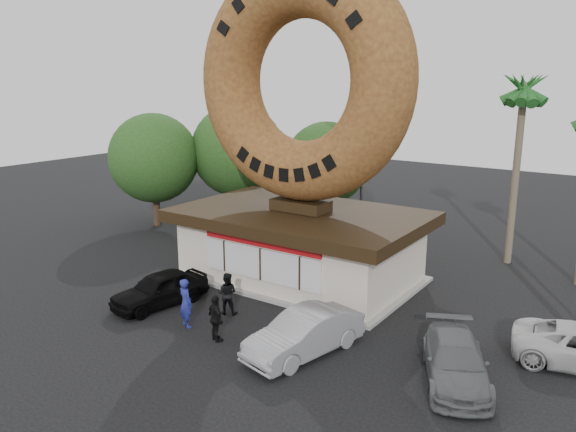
{
  "coord_description": "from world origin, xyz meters",
  "views": [
    {
      "loc": [
        13.78,
        -15.02,
        9.26
      ],
      "look_at": [
        0.67,
        4.0,
        3.53
      ],
      "focal_mm": 35.0,
      "sensor_mm": 36.0,
      "label": 1
    }
  ],
  "objects_px": {
    "person_right": "(216,319)",
    "car_silver": "(304,333)",
    "person_center": "(227,293)",
    "donut_shop": "(300,242)",
    "street_lamp": "(365,157)",
    "car_grey": "(456,361)",
    "giant_donut": "(301,81)",
    "person_left": "(186,303)",
    "car_black": "(160,289)"
  },
  "relations": [
    {
      "from": "person_right",
      "to": "person_center",
      "type": "bearing_deg",
      "value": -35.52
    },
    {
      "from": "person_center",
      "to": "car_grey",
      "type": "height_order",
      "value": "person_center"
    },
    {
      "from": "person_center",
      "to": "car_black",
      "type": "xyz_separation_m",
      "value": [
        -2.88,
        -0.92,
        -0.15
      ]
    },
    {
      "from": "donut_shop",
      "to": "street_lamp",
      "type": "distance_m",
      "value": 10.54
    },
    {
      "from": "donut_shop",
      "to": "car_grey",
      "type": "bearing_deg",
      "value": -28.71
    },
    {
      "from": "car_grey",
      "to": "person_right",
      "type": "bearing_deg",
      "value": 170.47
    },
    {
      "from": "giant_donut",
      "to": "car_silver",
      "type": "height_order",
      "value": "giant_donut"
    },
    {
      "from": "giant_donut",
      "to": "car_grey",
      "type": "bearing_deg",
      "value": -28.78
    },
    {
      "from": "street_lamp",
      "to": "person_left",
      "type": "relative_size",
      "value": 4.17
    },
    {
      "from": "person_left",
      "to": "car_silver",
      "type": "height_order",
      "value": "person_left"
    },
    {
      "from": "person_right",
      "to": "donut_shop",
      "type": "bearing_deg",
      "value": -58.01
    },
    {
      "from": "car_silver",
      "to": "car_grey",
      "type": "relative_size",
      "value": 1.01
    },
    {
      "from": "person_left",
      "to": "car_silver",
      "type": "xyz_separation_m",
      "value": [
        4.89,
        0.72,
        -0.21
      ]
    },
    {
      "from": "giant_donut",
      "to": "car_black",
      "type": "xyz_separation_m",
      "value": [
        -3.03,
        -6.03,
        -8.38
      ]
    },
    {
      "from": "donut_shop",
      "to": "person_left",
      "type": "bearing_deg",
      "value": -95.37
    },
    {
      "from": "person_left",
      "to": "person_center",
      "type": "height_order",
      "value": "person_left"
    },
    {
      "from": "car_black",
      "to": "car_grey",
      "type": "xyz_separation_m",
      "value": [
        12.11,
        1.04,
        -0.05
      ]
    },
    {
      "from": "person_left",
      "to": "car_black",
      "type": "xyz_separation_m",
      "value": [
        -2.38,
        0.89,
        -0.25
      ]
    },
    {
      "from": "car_grey",
      "to": "person_center",
      "type": "bearing_deg",
      "value": 155.73
    },
    {
      "from": "person_left",
      "to": "person_center",
      "type": "distance_m",
      "value": 1.87
    },
    {
      "from": "street_lamp",
      "to": "person_left",
      "type": "height_order",
      "value": "street_lamp"
    },
    {
      "from": "street_lamp",
      "to": "person_center",
      "type": "relative_size",
      "value": 4.64
    },
    {
      "from": "person_left",
      "to": "person_right",
      "type": "bearing_deg",
      "value": -172.6
    },
    {
      "from": "giant_donut",
      "to": "person_left",
      "type": "height_order",
      "value": "giant_donut"
    },
    {
      "from": "person_center",
      "to": "car_grey",
      "type": "distance_m",
      "value": 9.24
    },
    {
      "from": "person_right",
      "to": "person_left",
      "type": "bearing_deg",
      "value": 14.03
    },
    {
      "from": "donut_shop",
      "to": "street_lamp",
      "type": "xyz_separation_m",
      "value": [
        -1.86,
        10.02,
        2.72
      ]
    },
    {
      "from": "street_lamp",
      "to": "person_center",
      "type": "height_order",
      "value": "street_lamp"
    },
    {
      "from": "person_left",
      "to": "car_silver",
      "type": "bearing_deg",
      "value": -155.12
    },
    {
      "from": "street_lamp",
      "to": "car_grey",
      "type": "bearing_deg",
      "value": -53.89
    },
    {
      "from": "donut_shop",
      "to": "person_left",
      "type": "xyz_separation_m",
      "value": [
        -0.65,
        -6.9,
        -0.81
      ]
    },
    {
      "from": "person_right",
      "to": "car_silver",
      "type": "xyz_separation_m",
      "value": [
        3.13,
        1.0,
        -0.12
      ]
    },
    {
      "from": "person_center",
      "to": "person_right",
      "type": "relative_size",
      "value": 0.98
    },
    {
      "from": "person_left",
      "to": "car_grey",
      "type": "bearing_deg",
      "value": -152.27
    },
    {
      "from": "street_lamp",
      "to": "car_grey",
      "type": "height_order",
      "value": "street_lamp"
    },
    {
      "from": "person_center",
      "to": "person_right",
      "type": "xyz_separation_m",
      "value": [
        1.27,
        -2.09,
        0.01
      ]
    },
    {
      "from": "street_lamp",
      "to": "person_left",
      "type": "distance_m",
      "value": 17.32
    },
    {
      "from": "donut_shop",
      "to": "street_lamp",
      "type": "bearing_deg",
      "value": 100.5
    },
    {
      "from": "street_lamp",
      "to": "car_black",
      "type": "relative_size",
      "value": 1.91
    },
    {
      "from": "person_center",
      "to": "donut_shop",
      "type": "bearing_deg",
      "value": -116.32
    },
    {
      "from": "donut_shop",
      "to": "car_black",
      "type": "distance_m",
      "value": 6.82
    },
    {
      "from": "person_right",
      "to": "car_black",
      "type": "xyz_separation_m",
      "value": [
        -4.15,
        1.17,
        -0.16
      ]
    },
    {
      "from": "donut_shop",
      "to": "person_center",
      "type": "relative_size",
      "value": 6.5
    },
    {
      "from": "giant_donut",
      "to": "person_right",
      "type": "distance_m",
      "value": 10.98
    },
    {
      "from": "person_right",
      "to": "car_grey",
      "type": "bearing_deg",
      "value": -141.34
    },
    {
      "from": "person_center",
      "to": "car_silver",
      "type": "xyz_separation_m",
      "value": [
        4.4,
        -1.08,
        -0.11
      ]
    },
    {
      "from": "giant_donut",
      "to": "person_left",
      "type": "distance_m",
      "value": 10.69
    },
    {
      "from": "street_lamp",
      "to": "person_center",
      "type": "distance_m",
      "value": 15.63
    },
    {
      "from": "giant_donut",
      "to": "person_center",
      "type": "xyz_separation_m",
      "value": [
        -0.15,
        -5.11,
        -8.23
      ]
    },
    {
      "from": "car_silver",
      "to": "donut_shop",
      "type": "bearing_deg",
      "value": 137.3
    }
  ]
}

